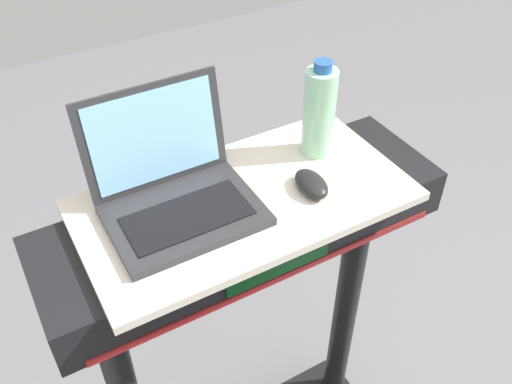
% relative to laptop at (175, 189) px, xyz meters
% --- Properties ---
extents(desk_board, '(0.70, 0.37, 0.02)m').
position_rel_laptop_xyz_m(desk_board, '(0.14, -0.04, -0.06)').
color(desk_board, beige).
rests_on(desk_board, treadmill_base).
extents(laptop, '(0.30, 0.26, 0.23)m').
position_rel_laptop_xyz_m(laptop, '(0.00, 0.00, 0.00)').
color(laptop, '#2D2D30').
rests_on(laptop, desk_board).
extents(computer_mouse, '(0.07, 0.11, 0.03)m').
position_rel_laptop_xyz_m(computer_mouse, '(0.27, -0.09, -0.03)').
color(computer_mouse, black).
rests_on(computer_mouse, desk_board).
extents(water_bottle, '(0.07, 0.07, 0.23)m').
position_rel_laptop_xyz_m(water_bottle, '(0.36, 0.02, 0.06)').
color(water_bottle, '#9EDBB2').
rests_on(water_bottle, desk_board).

